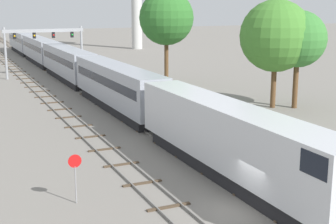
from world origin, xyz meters
name	(u,v)px	position (x,y,z in m)	size (l,w,h in m)	color
ground_plane	(242,210)	(0.00, 0.00, 0.00)	(400.00, 400.00, 0.00)	gray
track_main	(54,72)	(2.00, 60.00, 0.07)	(2.60, 200.00, 0.16)	slate
track_near	(42,94)	(-3.50, 40.00, 0.07)	(2.60, 160.00, 0.16)	slate
passenger_train	(66,62)	(2.00, 50.42, 2.61)	(3.04, 113.28, 4.80)	silver
signal_gantry	(44,40)	(-0.25, 54.77, 5.64)	(12.10, 0.49, 7.68)	#999BA0
stop_sign	(75,172)	(-8.00, 4.75, 1.87)	(0.76, 0.08, 2.88)	gray
trackside_tree_left	(298,39)	(19.94, 20.51, 7.40)	(6.02, 6.02, 10.44)	brown
trackside_tree_mid	(166,18)	(13.30, 39.57, 9.19)	(7.34, 7.34, 12.89)	brown
trackside_tree_right	(276,36)	(17.91, 21.64, 7.72)	(7.64, 7.64, 11.56)	brown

